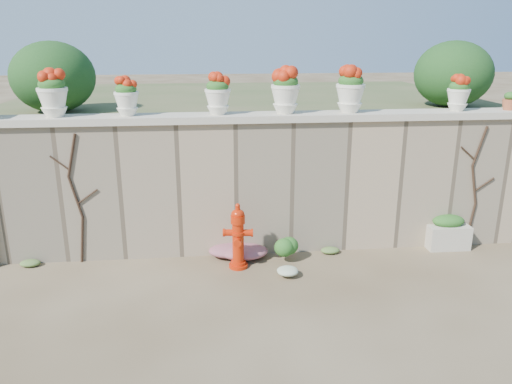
{
  "coord_description": "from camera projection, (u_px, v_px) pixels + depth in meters",
  "views": [
    {
      "loc": [
        -0.84,
        -5.32,
        3.16
      ],
      "look_at": [
        -0.15,
        1.4,
        1.05
      ],
      "focal_mm": 35.0,
      "sensor_mm": 36.0,
      "label": 1
    }
  ],
  "objects": [
    {
      "name": "ground",
      "position": [
        280.0,
        308.0,
        6.08
      ],
      "size": [
        80.0,
        80.0,
        0.0
      ],
      "primitive_type": "plane",
      "color": "#4D3B26",
      "rests_on": "ground"
    },
    {
      "name": "stone_wall",
      "position": [
        263.0,
        187.0,
        7.49
      ],
      "size": [
        8.0,
        0.4,
        2.0
      ],
      "primitive_type": "cube",
      "color": "#9A8466",
      "rests_on": "ground"
    },
    {
      "name": "wall_cap",
      "position": [
        263.0,
        117.0,
        7.17
      ],
      "size": [
        8.1,
        0.52,
        0.1
      ],
      "primitive_type": "cube",
      "color": "beige",
      "rests_on": "stone_wall"
    },
    {
      "name": "raised_fill",
      "position": [
        245.0,
        143.0,
        10.53
      ],
      "size": [
        9.0,
        6.0,
        2.0
      ],
      "primitive_type": "cube",
      "color": "#384C23",
      "rests_on": "ground"
    },
    {
      "name": "back_shrub_left",
      "position": [
        53.0,
        77.0,
        7.85
      ],
      "size": [
        1.3,
        1.3,
        1.1
      ],
      "primitive_type": "ellipsoid",
      "color": "#143814",
      "rests_on": "raised_fill"
    },
    {
      "name": "back_shrub_right",
      "position": [
        453.0,
        74.0,
        8.5
      ],
      "size": [
        1.3,
        1.3,
        1.1
      ],
      "primitive_type": "ellipsoid",
      "color": "#143814",
      "rests_on": "raised_fill"
    },
    {
      "name": "vine_left",
      "position": [
        76.0,
        198.0,
        7.02
      ],
      "size": [
        0.6,
        0.04,
        1.91
      ],
      "color": "black",
      "rests_on": "ground"
    },
    {
      "name": "vine_right",
      "position": [
        475.0,
        185.0,
        7.6
      ],
      "size": [
        0.6,
        0.04,
        1.91
      ],
      "color": "black",
      "rests_on": "ground"
    },
    {
      "name": "fire_hydrant",
      "position": [
        238.0,
        236.0,
        7.0
      ],
      "size": [
        0.41,
        0.29,
        0.95
      ],
      "rotation": [
        0.0,
        0.0,
        -0.11
      ],
      "color": "#BC2207",
      "rests_on": "ground"
    },
    {
      "name": "planter_box",
      "position": [
        447.0,
        232.0,
        7.75
      ],
      "size": [
        0.65,
        0.38,
        0.53
      ],
      "rotation": [
        0.0,
        0.0,
        -0.02
      ],
      "color": "beige",
      "rests_on": "ground"
    },
    {
      "name": "green_shrub",
      "position": [
        290.0,
        244.0,
        7.26
      ],
      "size": [
        0.56,
        0.5,
        0.53
      ],
      "primitive_type": "ellipsoid",
      "color": "#1E5119",
      "rests_on": "ground"
    },
    {
      "name": "magenta_clump",
      "position": [
        239.0,
        250.0,
        7.4
      ],
      "size": [
        0.92,
        0.62,
        0.25
      ],
      "primitive_type": "ellipsoid",
      "color": "#C3277D",
      "rests_on": "ground"
    },
    {
      "name": "white_flowers",
      "position": [
        288.0,
        270.0,
        6.83
      ],
      "size": [
        0.55,
        0.44,
        0.2
      ],
      "primitive_type": "ellipsoid",
      "color": "white",
      "rests_on": "ground"
    },
    {
      "name": "urn_pot_0",
      "position": [
        53.0,
        94.0,
        6.78
      ],
      "size": [
        0.41,
        0.41,
        0.64
      ],
      "color": "white",
      "rests_on": "wall_cap"
    },
    {
      "name": "urn_pot_1",
      "position": [
        126.0,
        97.0,
        6.9
      ],
      "size": [
        0.34,
        0.34,
        0.53
      ],
      "color": "white",
      "rests_on": "wall_cap"
    },
    {
      "name": "urn_pot_2",
      "position": [
        218.0,
        94.0,
        7.01
      ],
      "size": [
        0.37,
        0.37,
        0.57
      ],
      "color": "white",
      "rests_on": "wall_cap"
    },
    {
      "name": "urn_pot_3",
      "position": [
        285.0,
        91.0,
        7.1
      ],
      "size": [
        0.42,
        0.42,
        0.65
      ],
      "color": "white",
      "rests_on": "wall_cap"
    },
    {
      "name": "urn_pot_4",
      "position": [
        350.0,
        90.0,
        7.19
      ],
      "size": [
        0.42,
        0.42,
        0.65
      ],
      "color": "white",
      "rests_on": "wall_cap"
    },
    {
      "name": "urn_pot_5",
      "position": [
        459.0,
        93.0,
        7.37
      ],
      "size": [
        0.33,
        0.33,
        0.52
      ],
      "color": "white",
      "rests_on": "wall_cap"
    },
    {
      "name": "terracotta_pot",
      "position": [
        510.0,
        102.0,
        7.49
      ],
      "size": [
        0.22,
        0.22,
        0.26
      ],
      "color": "#A65332",
      "rests_on": "wall_cap"
    }
  ]
}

